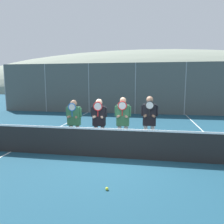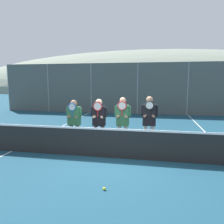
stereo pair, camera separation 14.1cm
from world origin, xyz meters
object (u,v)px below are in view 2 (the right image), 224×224
object	(u,v)px
car_far_left	(86,96)
tennis_ball_on_court	(104,189)
player_leftmost	(74,119)
car_left_of_center	(142,97)
player_center_right	(123,120)
car_center	(205,98)
player_rightmost	(149,119)
player_center_left	(99,119)

from	to	relation	value
car_far_left	tennis_ball_on_court	bearing A→B (deg)	-70.96
player_leftmost	car_left_of_center	size ratio (longest dim) A/B	0.38
player_center_right	car_far_left	distance (m)	13.12
car_far_left	car_center	world-z (taller)	car_far_left
player_rightmost	player_center_right	bearing A→B (deg)	-174.89
player_center_left	car_far_left	world-z (taller)	car_far_left
player_center_left	car_left_of_center	size ratio (longest dim) A/B	0.39
player_leftmost	player_center_left	world-z (taller)	player_center_left
player_rightmost	tennis_ball_on_court	xyz separation A→B (m)	(-0.87, -2.82, -1.06)
player_leftmost	player_center_right	size ratio (longest dim) A/B	0.93
player_center_left	player_rightmost	bearing A→B (deg)	2.40
player_center_right	tennis_ball_on_court	distance (m)	2.93
car_left_of_center	car_center	size ratio (longest dim) A/B	0.95
player_center_left	car_center	world-z (taller)	car_center
player_center_left	car_far_left	xyz separation A→B (m)	(-4.31, 12.07, -0.11)
player_center_right	car_far_left	world-z (taller)	car_far_left
player_center_left	player_center_right	bearing A→B (deg)	-0.51
player_leftmost	player_rightmost	size ratio (longest dim) A/B	0.91
player_center_right	car_center	size ratio (longest dim) A/B	0.39
car_center	player_leftmost	bearing A→B (deg)	-119.88
player_leftmost	player_center_right	world-z (taller)	player_center_right
player_center_right	player_rightmost	xyz separation A→B (m)	(0.86, 0.08, 0.03)
player_rightmost	car_center	bearing A→B (deg)	70.20
car_left_of_center	car_far_left	bearing A→B (deg)	-178.88
player_center_left	player_rightmost	xyz separation A→B (m)	(1.67, 0.07, 0.05)
car_left_of_center	car_center	xyz separation A→B (m)	(5.23, -0.09, -0.01)
player_leftmost	car_center	size ratio (longest dim) A/B	0.36
player_center_left	tennis_ball_on_court	distance (m)	3.03
player_center_left	car_left_of_center	bearing A→B (deg)	86.38
car_far_left	car_left_of_center	distance (m)	5.09
car_center	car_far_left	bearing A→B (deg)	-179.95
car_left_of_center	tennis_ball_on_court	xyz separation A→B (m)	(0.03, -14.92, -0.91)
player_center_left	car_far_left	size ratio (longest dim) A/B	0.40
player_center_right	player_leftmost	bearing A→B (deg)	177.80
player_center_left	player_center_right	world-z (taller)	player_center_right
player_rightmost	tennis_ball_on_court	distance (m)	3.13
car_far_left	car_left_of_center	xyz separation A→B (m)	(5.08, 0.10, 0.01)
car_center	tennis_ball_on_court	xyz separation A→B (m)	(-5.20, -14.83, -0.90)
player_center_left	player_leftmost	bearing A→B (deg)	176.29
car_left_of_center	tennis_ball_on_court	world-z (taller)	car_left_of_center
player_leftmost	car_center	bearing A→B (deg)	60.12
car_far_left	car_left_of_center	bearing A→B (deg)	1.12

